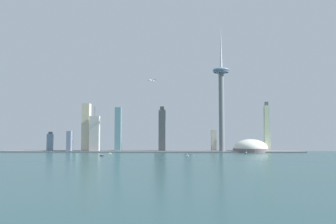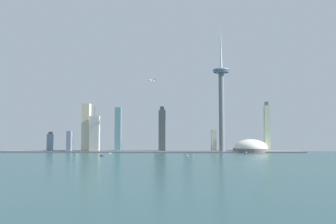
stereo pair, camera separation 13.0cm
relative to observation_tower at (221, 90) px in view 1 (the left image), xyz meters
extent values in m
plane|color=#27484B|center=(-192.15, -522.28, -171.20)|extent=(6000.00, 6000.00, 0.00)
cube|color=slate|center=(-192.15, 12.81, -169.71)|extent=(826.57, 73.04, 2.98)
cylinder|color=slate|center=(0.00, 0.00, -58.18)|extent=(14.47, 14.47, 226.05)
ellipsoid|color=slate|center=(0.00, 0.00, 54.85)|extent=(46.32, 46.32, 14.62)
torus|color=slate|center=(0.00, 0.00, 49.73)|extent=(42.30, 42.30, 2.92)
cone|color=silver|center=(0.00, 0.00, 122.53)|extent=(7.24, 7.24, 120.74)
cylinder|color=slate|center=(80.44, 12.91, -165.89)|extent=(96.66, 96.66, 10.63)
ellipsoid|color=silver|center=(80.44, 12.91, -160.57)|extent=(91.82, 91.82, 49.59)
cube|color=beige|center=(-16.37, 55.93, -140.34)|extent=(14.41, 21.70, 61.72)
cube|color=slate|center=(-418.07, -5.28, -142.20)|extent=(12.56, 21.22, 58.01)
cube|color=beige|center=(130.41, 28.44, -106.42)|extent=(14.28, 15.61, 129.56)
cube|color=#4E605E|center=(130.41, 28.44, -36.17)|extent=(8.57, 9.37, 10.95)
cube|color=slate|center=(-288.50, 17.88, -108.73)|extent=(17.01, 15.03, 124.95)
cube|color=beige|center=(-380.31, 24.23, -103.10)|extent=(21.28, 25.55, 136.21)
cube|color=#BCB8B2|center=(-351.03, 2.16, -121.43)|extent=(27.09, 14.99, 99.55)
cylinder|color=#4C4C51|center=(-351.03, 2.16, -58.25)|extent=(1.60, 1.60, 26.79)
cube|color=#69869F|center=(-491.83, 51.06, -145.97)|extent=(14.92, 24.33, 50.47)
cube|color=#604E61|center=(-491.83, 51.06, -117.76)|extent=(8.95, 14.60, 5.94)
cube|color=#86BAB3|center=(-427.67, 73.40, -143.33)|extent=(15.06, 18.99, 55.74)
cube|color=#585F57|center=(-427.67, 73.40, -110.07)|extent=(9.04, 11.39, 10.77)
cube|color=slate|center=(-179.67, 90.48, -109.67)|extent=(21.89, 13.46, 123.06)
cube|color=slate|center=(-164.93, 32.04, -112.06)|extent=(19.18, 22.55, 118.29)
cube|color=#565F5A|center=(-164.93, 32.04, -48.00)|extent=(11.51, 13.53, 9.83)
cube|color=#8BB3C7|center=(116.06, 92.02, -89.75)|extent=(13.36, 14.06, 162.90)
cylinder|color=#4C4C51|center=(116.06, 92.02, -1.46)|extent=(1.60, 1.60, 13.68)
cube|color=#8D9AAA|center=(-90.74, 92.40, -103.11)|extent=(23.41, 15.01, 136.18)
cube|color=black|center=(49.29, -82.22, -170.12)|extent=(6.55, 5.82, 2.17)
cube|color=beige|center=(49.29, -82.22, -167.79)|extent=(3.24, 3.01, 2.49)
cylinder|color=silver|center=(49.29, -82.22, -163.30)|extent=(0.24, 0.24, 6.50)
cube|color=#242237|center=(-289.26, -182.74, -170.18)|extent=(8.10, 3.42, 2.04)
cube|color=#9FA09E|center=(-289.26, -182.74, -167.95)|extent=(3.62, 2.22, 2.42)
cylinder|color=silver|center=(-289.26, -182.74, -164.32)|extent=(0.24, 0.24, 4.84)
cube|color=white|center=(-287.42, -95.88, -170.57)|extent=(9.81, 3.52, 1.26)
cube|color=#9CA89B|center=(-287.42, -95.88, -168.46)|extent=(4.37, 2.29, 2.96)
cylinder|color=silver|center=(-287.42, -95.88, -165.03)|extent=(0.24, 0.24, 3.90)
cube|color=beige|center=(-100.20, -171.99, -170.41)|extent=(7.47, 5.35, 1.59)
cube|color=beige|center=(-100.20, -171.99, -168.77)|extent=(3.56, 2.90, 1.68)
cylinder|color=silver|center=(-100.20, -171.99, -166.26)|extent=(0.24, 0.24, 3.34)
cone|color=yellow|center=(-83.91, -166.66, -169.94)|extent=(1.06, 1.06, 2.52)
cone|color=yellow|center=(-309.88, -194.23, -169.87)|extent=(1.07, 1.07, 2.66)
cylinder|color=silver|center=(-189.43, -20.56, 23.43)|extent=(15.40, 24.53, 2.70)
sphere|color=silver|center=(-195.95, -32.16, 23.43)|extent=(2.70, 2.70, 2.70)
cube|color=silver|center=(-189.43, -20.56, 24.65)|extent=(26.09, 16.62, 0.50)
cube|color=silver|center=(-183.95, -10.81, 23.84)|extent=(9.69, 6.82, 0.40)
cube|color=#2D333D|center=(-183.95, -10.81, 27.29)|extent=(1.56, 2.25, 5.00)
camera|label=1|loc=(-120.77, -938.95, -125.22)|focal=36.53mm
camera|label=2|loc=(-120.64, -938.95, -125.22)|focal=36.53mm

